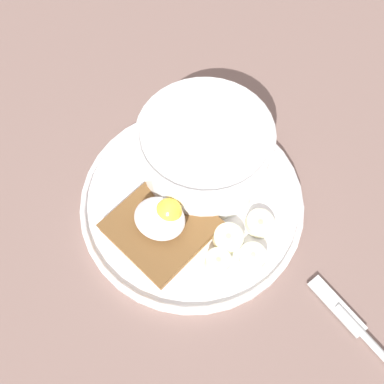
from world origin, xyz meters
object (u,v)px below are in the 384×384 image
(poached_egg, at_px, (162,217))
(banana_slice_left, at_px, (260,223))
(banana_slice_front, at_px, (228,238))
(toast_slice, at_px, (161,226))
(banana_slice_right, at_px, (252,257))
(oatmeal_bowl, at_px, (205,149))
(banana_slice_back, at_px, (218,262))
(knife, at_px, (357,327))

(poached_egg, bearing_deg, banana_slice_left, -151.40)
(poached_egg, distance_m, banana_slice_front, 0.08)
(toast_slice, bearing_deg, poached_egg, -127.94)
(banana_slice_front, distance_m, banana_slice_right, 0.03)
(banana_slice_front, relative_size, banana_slice_right, 1.53)
(oatmeal_bowl, bearing_deg, banana_slice_back, 122.85)
(toast_slice, bearing_deg, knife, 179.28)
(oatmeal_bowl, relative_size, banana_slice_front, 3.28)
(banana_slice_front, xyz_separation_m, banana_slice_right, (-0.03, 0.01, -0.00))
(banana_slice_front, xyz_separation_m, banana_slice_left, (-0.02, -0.03, -0.00))
(oatmeal_bowl, xyz_separation_m, banana_slice_right, (-0.10, 0.08, -0.03))
(oatmeal_bowl, distance_m, banana_slice_back, 0.13)
(banana_slice_left, xyz_separation_m, banana_slice_back, (0.02, 0.06, 0.00))
(banana_slice_right, bearing_deg, oatmeal_bowl, -40.14)
(banana_slice_front, bearing_deg, knife, 171.43)
(toast_slice, distance_m, banana_slice_front, 0.07)
(oatmeal_bowl, distance_m, banana_slice_right, 0.13)
(banana_slice_right, height_order, knife, banana_slice_right)
(toast_slice, relative_size, knife, 1.06)
(oatmeal_bowl, xyz_separation_m, poached_egg, (0.00, 0.09, -0.00))
(oatmeal_bowl, height_order, poached_egg, oatmeal_bowl)
(banana_slice_back, bearing_deg, banana_slice_front, -86.77)
(toast_slice, bearing_deg, banana_slice_right, -172.67)
(oatmeal_bowl, relative_size, banana_slice_right, 5.00)
(banana_slice_back, bearing_deg, banana_slice_right, -144.86)
(oatmeal_bowl, xyz_separation_m, toast_slice, (0.01, 0.09, -0.03))
(banana_slice_left, relative_size, banana_slice_right, 1.29)
(toast_slice, height_order, banana_slice_back, same)
(oatmeal_bowl, bearing_deg, knife, 156.05)
(oatmeal_bowl, distance_m, toast_slice, 0.10)
(knife, bearing_deg, banana_slice_front, -8.57)
(poached_egg, relative_size, banana_slice_back, 1.64)
(poached_egg, xyz_separation_m, banana_slice_left, (-0.09, -0.05, -0.03))
(banana_slice_left, bearing_deg, toast_slice, 29.10)
(banana_slice_left, height_order, banana_slice_back, banana_slice_back)
(banana_slice_left, xyz_separation_m, banana_slice_right, (-0.01, 0.04, 0.00))
(poached_egg, xyz_separation_m, banana_slice_front, (-0.07, -0.02, -0.02))
(toast_slice, height_order, banana_slice_front, banana_slice_front)
(banana_slice_front, bearing_deg, poached_egg, 15.01)
(banana_slice_right, bearing_deg, banana_slice_front, -12.85)
(banana_slice_front, distance_m, knife, 0.16)
(oatmeal_bowl, bearing_deg, banana_slice_left, 154.85)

